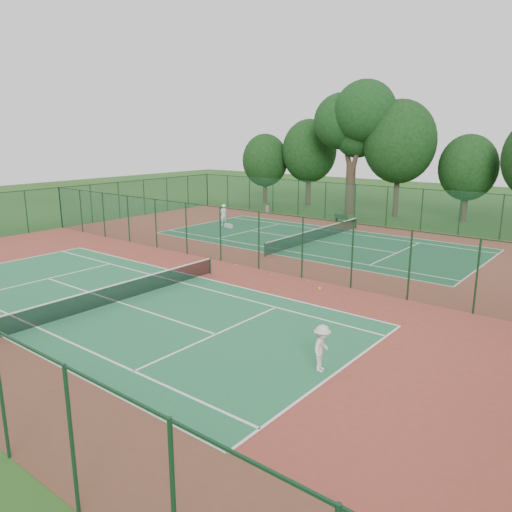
# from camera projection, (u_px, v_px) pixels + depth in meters

# --- Properties ---
(ground) EXTENTS (120.00, 120.00, 0.00)m
(ground) POSITION_uv_depth(u_px,v_px,m) (239.00, 265.00, 30.87)
(ground) COLOR #244E18
(ground) RESTS_ON ground
(red_pad) EXTENTS (40.00, 36.00, 0.01)m
(red_pad) POSITION_uv_depth(u_px,v_px,m) (239.00, 265.00, 30.87)
(red_pad) COLOR brown
(red_pad) RESTS_ON ground
(court_near) EXTENTS (23.77, 10.97, 0.01)m
(court_near) POSITION_uv_depth(u_px,v_px,m) (119.00, 302.00, 24.03)
(court_near) COLOR #226C41
(court_near) RESTS_ON red_pad
(court_far) EXTENTS (23.77, 10.97, 0.01)m
(court_far) POSITION_uv_depth(u_px,v_px,m) (316.00, 241.00, 37.71)
(court_far) COLOR #1B5533
(court_far) RESTS_ON red_pad
(fence_north) EXTENTS (40.00, 0.09, 3.50)m
(fence_north) POSITION_uv_depth(u_px,v_px,m) (371.00, 205.00, 44.14)
(fence_north) COLOR #194D2F
(fence_north) RESTS_ON ground
(fence_west) EXTENTS (0.09, 36.00, 3.50)m
(fence_west) POSITION_uv_depth(u_px,v_px,m) (61.00, 208.00, 42.53)
(fence_west) COLOR #17462D
(fence_west) RESTS_ON ground
(fence_divider) EXTENTS (40.00, 0.09, 3.50)m
(fence_divider) POSITION_uv_depth(u_px,v_px,m) (239.00, 237.00, 30.45)
(fence_divider) COLOR #18482D
(fence_divider) RESTS_ON ground
(tennis_net_near) EXTENTS (0.10, 12.90, 0.97)m
(tennis_net_near) POSITION_uv_depth(u_px,v_px,m) (118.00, 292.00, 23.90)
(tennis_net_near) COLOR #143920
(tennis_net_near) RESTS_ON ground
(tennis_net_far) EXTENTS (0.10, 12.90, 0.97)m
(tennis_net_far) POSITION_uv_depth(u_px,v_px,m) (316.00, 234.00, 37.59)
(tennis_net_far) COLOR #143821
(tennis_net_far) RESTS_ON ground
(player_near) EXTENTS (0.85, 1.18, 1.65)m
(player_near) POSITION_uv_depth(u_px,v_px,m) (322.00, 348.00, 16.90)
(player_near) COLOR silver
(player_near) RESTS_ON court_near
(player_far) EXTENTS (0.58, 0.76, 1.85)m
(player_far) POSITION_uv_depth(u_px,v_px,m) (223.00, 215.00, 43.87)
(player_far) COLOR white
(player_far) RESTS_ON court_far
(trash_bin) EXTENTS (0.56, 0.56, 0.79)m
(trash_bin) POSITION_uv_depth(u_px,v_px,m) (267.00, 209.00, 50.61)
(trash_bin) COLOR gray
(trash_bin) RESTS_ON red_pad
(bench) EXTENTS (1.31, 0.45, 0.79)m
(bench) POSITION_uv_depth(u_px,v_px,m) (341.00, 218.00, 45.21)
(bench) COLOR black
(bench) RESTS_ON red_pad
(kit_bag) EXTENTS (0.89, 0.49, 0.32)m
(kit_bag) POSITION_uv_depth(u_px,v_px,m) (229.00, 226.00, 42.95)
(kit_bag) COLOR silver
(kit_bag) RESTS_ON red_pad
(stray_ball_a) EXTENTS (0.07, 0.07, 0.07)m
(stray_ball_a) POSITION_uv_depth(u_px,v_px,m) (236.00, 265.00, 30.75)
(stray_ball_a) COLOR yellow
(stray_ball_a) RESTS_ON red_pad
(stray_ball_b) EXTENTS (0.07, 0.07, 0.07)m
(stray_ball_b) POSITION_uv_depth(u_px,v_px,m) (308.00, 281.00, 27.32)
(stray_ball_b) COLOR yellow
(stray_ball_b) RESTS_ON red_pad
(stray_ball_c) EXTENTS (0.07, 0.07, 0.07)m
(stray_ball_c) POSITION_uv_depth(u_px,v_px,m) (271.00, 275.00, 28.59)
(stray_ball_c) COLOR #AEC52D
(stray_ball_c) RESTS_ON red_pad
(big_tree) EXTENTS (8.39, 6.14, 12.88)m
(big_tree) POSITION_uv_depth(u_px,v_px,m) (355.00, 120.00, 48.32)
(big_tree) COLOR #35271D
(big_tree) RESTS_ON ground
(evergreen_row) EXTENTS (39.00, 5.00, 12.00)m
(evergreen_row) POSITION_uv_depth(u_px,v_px,m) (403.00, 216.00, 49.01)
(evergreen_row) COLOR black
(evergreen_row) RESTS_ON ground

